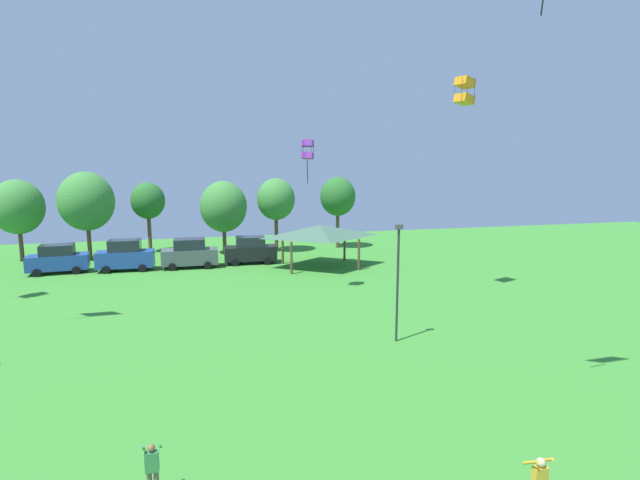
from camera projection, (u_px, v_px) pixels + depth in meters
The scene contains 15 objects.
person_standing_mid_field at pixel (152, 467), 13.37m from camera, with size 0.52×0.46×1.57m.
kite_flying_1 at pixel (307, 150), 32.34m from camera, with size 0.95×0.97×2.84m.
kite_flying_5 at pixel (465, 91), 31.79m from camera, with size 1.31×1.25×1.76m.
parked_car_leftmost at pixel (58, 259), 39.86m from camera, with size 4.66×2.37×2.33m.
parked_car_second_from_left at pixel (125, 256), 40.74m from camera, with size 4.49×2.00×2.57m.
parked_car_third_from_left at pixel (190, 254), 41.87m from camera, with size 4.61×2.12×2.48m.
parked_car_rightmost_in_row at pixel (250, 250), 43.58m from camera, with size 4.56×2.08×2.39m.
park_pavilion at pixel (320, 231), 41.91m from camera, with size 7.30×5.23×3.60m.
light_post_1 at pixel (398, 276), 24.54m from camera, with size 0.36×0.20×5.92m.
treeline_tree_0 at pixel (18, 207), 44.26m from camera, with size 4.43×4.43×7.30m.
treeline_tree_1 at pixel (86, 201), 44.54m from camera, with size 4.80×4.80×7.97m.
treeline_tree_2 at pixel (148, 201), 48.09m from camera, with size 3.21×3.21×6.86m.
treeline_tree_3 at pixel (223, 207), 47.61m from camera, with size 4.44×4.44×7.02m.
treeline_tree_4 at pixel (276, 199), 48.70m from camera, with size 3.71×3.71×7.23m.
treeline_tree_5 at pixel (338, 197), 50.83m from camera, with size 3.60×3.60×7.28m.
Camera 1 is at (-2.43, 0.75, 9.03)m, focal length 28.00 mm.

